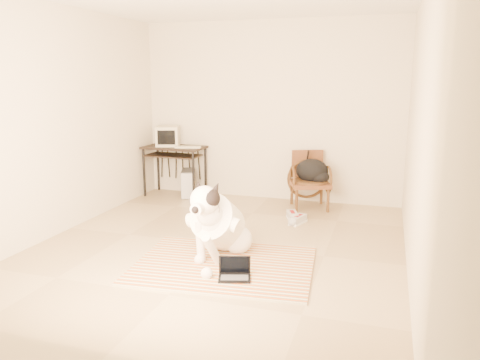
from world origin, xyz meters
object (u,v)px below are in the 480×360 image
at_px(crt_monitor, 168,136).
at_px(rattan_chair, 309,180).
at_px(computer_desk, 174,153).
at_px(backpack, 313,172).
at_px(pc_tower, 188,183).
at_px(dog, 218,225).
at_px(laptop, 235,272).

distance_m(crt_monitor, rattan_chair, 2.35).
distance_m(computer_desk, crt_monitor, 0.29).
bearing_deg(rattan_chair, backpack, -11.86).
relative_size(computer_desk, backpack, 1.99).
xyz_separation_m(crt_monitor, pc_tower, (0.34, -0.01, -0.74)).
height_order(dog, backpack, dog).
relative_size(pc_tower, backpack, 1.00).
bearing_deg(dog, computer_desk, 124.53).
xyz_separation_m(computer_desk, backpack, (2.22, -0.07, -0.15)).
height_order(laptop, crt_monitor, crt_monitor).
height_order(computer_desk, rattan_chair, rattan_chair).
bearing_deg(crt_monitor, pc_tower, -2.44).
height_order(dog, laptop, dog).
relative_size(computer_desk, pc_tower, 2.00).
bearing_deg(backpack, dog, -105.92).
distance_m(rattan_chair, backpack, 0.14).
distance_m(dog, backpack, 2.33).
relative_size(dog, crt_monitor, 2.92).
relative_size(laptop, computer_desk, 0.36).
xyz_separation_m(laptop, backpack, (0.30, 2.71, 0.46)).
relative_size(laptop, rattan_chair, 0.43).
bearing_deg(computer_desk, laptop, -55.34).
xyz_separation_m(computer_desk, crt_monitor, (-0.12, 0.03, 0.27)).
height_order(laptop, backpack, backpack).
relative_size(crt_monitor, pc_tower, 0.89).
bearing_deg(crt_monitor, laptop, -54.06).
bearing_deg(laptop, backpack, 83.66).
height_order(crt_monitor, backpack, crt_monitor).
relative_size(rattan_chair, backpack, 1.66).
distance_m(dog, laptop, 0.65).
height_order(computer_desk, pc_tower, computer_desk).
height_order(pc_tower, rattan_chair, rattan_chair).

